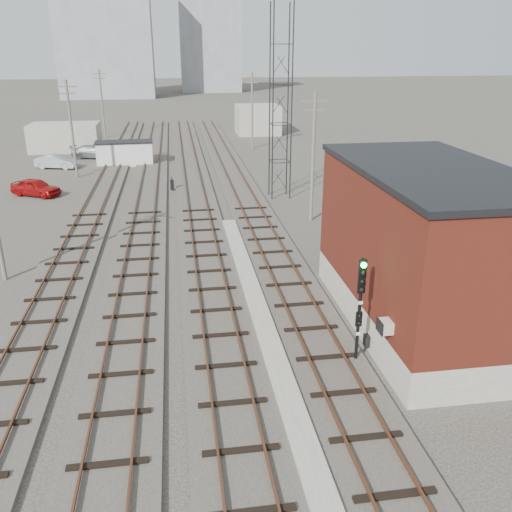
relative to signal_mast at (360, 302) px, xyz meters
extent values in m
plane|color=#282621|center=(-3.70, 50.79, -2.69)|extent=(320.00, 320.00, 0.00)
cube|color=#332D28|center=(-1.20, 29.79, -2.59)|extent=(3.20, 90.00, 0.20)
cube|color=#4C2816|center=(-1.92, 29.79, -2.36)|extent=(0.07, 90.00, 0.12)
cube|color=#4C2816|center=(-0.48, 29.79, -2.36)|extent=(0.07, 90.00, 0.12)
cube|color=#332D28|center=(-5.20, 29.79, -2.59)|extent=(3.20, 90.00, 0.20)
cube|color=#4C2816|center=(-5.92, 29.79, -2.36)|extent=(0.07, 90.00, 0.12)
cube|color=#4C2816|center=(-4.48, 29.79, -2.36)|extent=(0.07, 90.00, 0.12)
cube|color=#332D28|center=(-9.20, 29.79, -2.59)|extent=(3.20, 90.00, 0.20)
cube|color=#4C2816|center=(-9.92, 29.79, -2.36)|extent=(0.07, 90.00, 0.12)
cube|color=#4C2816|center=(-8.48, 29.79, -2.36)|extent=(0.07, 90.00, 0.12)
cube|color=#332D28|center=(-13.20, 29.79, -2.59)|extent=(3.20, 90.00, 0.20)
cube|color=#4C2816|center=(-13.92, 29.79, -2.36)|extent=(0.07, 90.00, 0.12)
cube|color=#4C2816|center=(-12.48, 29.79, -2.36)|extent=(0.07, 90.00, 0.12)
cube|color=gray|center=(-3.20, 4.79, -2.56)|extent=(0.90, 28.00, 0.26)
cube|color=gray|center=(3.80, 2.79, -1.94)|extent=(6.00, 12.00, 1.50)
cube|color=#521913|center=(3.80, 2.79, 1.56)|extent=(6.00, 12.00, 5.50)
cube|color=black|center=(3.80, 2.79, 4.41)|extent=(6.20, 12.20, 0.25)
cube|color=beige|center=(0.58, -1.21, -0.44)|extent=(0.45, 0.62, 0.45)
cube|color=black|center=(0.70, 0.79, -2.19)|extent=(0.20, 0.35, 0.50)
cylinder|color=black|center=(1.05, 25.04, 4.81)|extent=(0.10, 0.10, 15.00)
cylinder|color=black|center=(2.55, 25.04, 4.81)|extent=(0.10, 0.10, 15.00)
cylinder|color=black|center=(1.05, 26.54, 4.81)|extent=(0.10, 0.10, 15.00)
cylinder|color=black|center=(2.55, 26.54, 4.81)|extent=(0.10, 0.10, 15.00)
cylinder|color=#595147|center=(-16.20, 35.79, 1.81)|extent=(0.24, 0.24, 9.00)
cube|color=#595147|center=(-16.20, 35.79, 5.71)|extent=(1.80, 0.12, 0.12)
cube|color=#595147|center=(-16.20, 35.79, 5.11)|extent=(1.40, 0.12, 0.12)
cylinder|color=#595147|center=(-16.20, 60.79, 1.81)|extent=(0.24, 0.24, 9.00)
cube|color=#595147|center=(-16.20, 60.79, 5.71)|extent=(1.80, 0.12, 0.12)
cube|color=#595147|center=(-16.20, 60.79, 5.11)|extent=(1.40, 0.12, 0.12)
cylinder|color=#595147|center=(2.80, 18.79, 1.81)|extent=(0.24, 0.24, 9.00)
cube|color=#595147|center=(2.80, 18.79, 5.71)|extent=(1.80, 0.12, 0.12)
cube|color=#595147|center=(2.80, 18.79, 5.11)|extent=(1.40, 0.12, 0.12)
cylinder|color=#595147|center=(2.80, 48.79, 1.81)|extent=(0.24, 0.24, 9.00)
cube|color=#595147|center=(2.80, 48.79, 5.71)|extent=(1.80, 0.12, 0.12)
cube|color=#595147|center=(2.80, 48.79, 5.11)|extent=(1.40, 0.12, 0.12)
cube|color=gray|center=(-21.70, 125.79, 12.31)|extent=(22.00, 14.00, 30.00)
cube|color=gray|center=(4.30, 140.79, 10.31)|extent=(16.00, 12.00, 26.00)
cube|color=gray|center=(-19.70, 50.79, -1.09)|extent=(8.00, 5.00, 3.20)
cube|color=gray|center=(5.30, 60.79, -0.69)|extent=(6.00, 6.00, 4.00)
cube|color=gray|center=(0.00, 0.03, -2.64)|extent=(0.40, 0.40, 0.10)
cylinder|color=black|center=(0.00, 0.03, -0.45)|extent=(0.13, 0.13, 4.48)
cube|color=black|center=(0.00, 0.01, 1.06)|extent=(0.29, 0.10, 1.34)
sphere|color=#0CE533|center=(0.00, -0.08, 1.56)|extent=(0.22, 0.22, 0.22)
sphere|color=black|center=(0.00, -0.08, 1.23)|extent=(0.22, 0.22, 0.22)
sphere|color=black|center=(0.00, -0.08, 0.89)|extent=(0.22, 0.22, 0.22)
sphere|color=black|center=(0.00, -0.08, 0.56)|extent=(0.22, 0.22, 0.22)
cube|color=black|center=(0.00, 0.01, -0.73)|extent=(0.25, 0.09, 0.62)
cube|color=white|center=(0.00, -0.05, 0.00)|extent=(0.18, 0.02, 0.13)
cube|color=white|center=(0.00, -0.05, -1.34)|extent=(0.18, 0.02, 0.13)
cube|color=black|center=(-7.12, 29.10, -2.15)|extent=(0.33, 0.33, 0.90)
cylinder|color=black|center=(-7.12, 29.10, -1.57)|extent=(0.07, 0.07, 0.27)
cube|color=silver|center=(-11.99, 41.00, -1.49)|extent=(5.87, 2.68, 2.40)
cube|color=black|center=(-11.99, 41.00, -0.24)|extent=(6.07, 2.88, 0.12)
imported|color=#9D0E0E|center=(-18.51, 29.02, -1.95)|extent=(4.61, 3.58, 1.47)
imported|color=#A5A9AD|center=(-18.86, 40.21, -1.98)|extent=(4.56, 2.64, 1.42)
imported|color=slate|center=(-15.84, 45.41, -1.98)|extent=(5.18, 2.88, 1.42)
camera|label=1|loc=(-6.72, -17.88, 9.15)|focal=38.00mm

